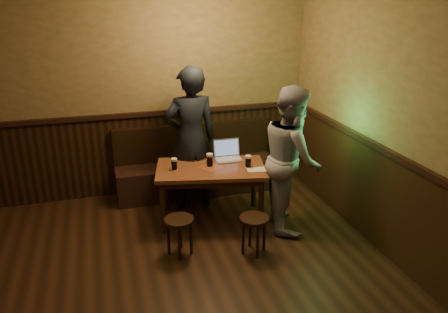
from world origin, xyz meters
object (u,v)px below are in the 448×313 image
at_px(person_suit, 191,139).
at_px(person_grey, 291,158).
at_px(stool_right, 254,224).
at_px(pint_mid, 210,160).
at_px(pint_left, 174,164).
at_px(pint_right, 248,161).
at_px(stool_left, 179,226).
at_px(pub_table, 211,174).
at_px(bench, 196,171).
at_px(laptop, 228,154).

xyz_separation_m(person_suit, person_grey, (1.02, -0.81, -0.07)).
height_order(stool_right, pint_mid, pint_mid).
xyz_separation_m(pint_left, pint_right, (0.87, -0.16, 0.00)).
relative_size(stool_right, person_grey, 0.25).
distance_m(stool_left, pint_mid, 0.97).
height_order(pint_left, person_suit, person_suit).
bearing_deg(person_suit, pub_table, 105.79).
height_order(bench, pint_left, bench).
xyz_separation_m(stool_left, pint_mid, (0.52, 0.70, 0.43)).
bearing_deg(bench, laptop, -66.08).
distance_m(pint_left, pint_right, 0.88).
relative_size(stool_right, laptop, 1.24).
bearing_deg(person_suit, laptop, 150.34).
relative_size(stool_left, person_grey, 0.25).
bearing_deg(bench, stool_left, -109.20).
bearing_deg(pint_mid, person_grey, -25.38).
xyz_separation_m(bench, laptop, (0.28, -0.62, 0.44)).
distance_m(bench, pint_left, 1.02).
bearing_deg(pint_right, pub_table, 164.43).
bearing_deg(stool_right, pint_left, 127.15).
xyz_separation_m(bench, stool_right, (0.25, -1.70, 0.03)).
xyz_separation_m(laptop, person_suit, (-0.42, 0.21, 0.17)).
relative_size(person_suit, person_grey, 1.08).
height_order(pint_left, person_grey, person_grey).
distance_m(pub_table, pint_mid, 0.18).
bearing_deg(pint_left, stool_right, -52.85).
bearing_deg(laptop, pint_left, -164.35).
bearing_deg(pint_mid, person_suit, 109.64).
bearing_deg(laptop, stool_right, -89.57).
bearing_deg(bench, stool_right, -81.67).
height_order(pint_left, pint_right, pint_right).
bearing_deg(pint_right, stool_left, -150.40).
bearing_deg(bench, person_grey, -54.47).
distance_m(stool_left, pint_left, 0.83).
height_order(laptop, person_suit, person_suit).
distance_m(bench, stool_right, 1.72).
xyz_separation_m(bench, stool_left, (-0.52, -1.51, 0.03)).
bearing_deg(stool_right, bench, 98.33).
xyz_separation_m(stool_right, pint_left, (-0.68, 0.90, 0.42)).
height_order(bench, stool_left, bench).
height_order(pub_table, stool_right, pub_table).
xyz_separation_m(pint_mid, person_suit, (-0.14, 0.40, 0.15)).
height_order(pub_table, pint_mid, pint_mid).
bearing_deg(pub_table, stool_left, -116.45).
relative_size(bench, person_grey, 1.29).
relative_size(pint_left, person_grey, 0.09).
height_order(stool_left, pint_right, pint_right).
bearing_deg(bench, pint_mid, -90.23).
bearing_deg(stool_left, pub_table, 51.68).
relative_size(laptop, person_grey, 0.20).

